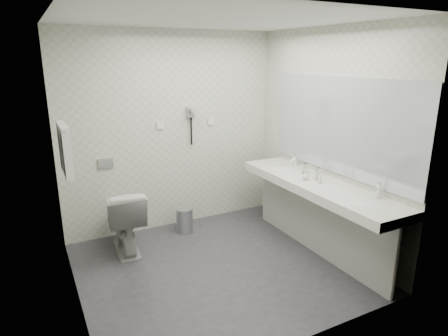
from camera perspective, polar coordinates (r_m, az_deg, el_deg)
floor at (r=4.29m, az=-0.88°, el=-14.38°), size 2.80×2.80×0.00m
ceiling at (r=3.72m, az=-1.05°, el=21.11°), size 2.80×2.80×0.00m
wall_back at (r=4.98m, az=-7.69°, el=5.23°), size 2.80×0.00×2.80m
wall_front at (r=2.76m, az=11.24°, el=-3.76°), size 2.80×0.00×2.80m
wall_left at (r=3.44m, az=-22.27°, el=-0.69°), size 0.00×2.60×2.60m
wall_right at (r=4.60m, az=14.89°, el=3.93°), size 0.00×2.60×2.60m
vanity_counter at (r=4.39m, az=13.54°, el=-2.64°), size 0.55×2.20×0.10m
vanity_panel at (r=4.55m, az=13.43°, el=-7.66°), size 0.03×2.15×0.75m
vanity_post_near at (r=3.94m, az=23.86°, el=-12.57°), size 0.06×0.06×0.75m
vanity_post_far at (r=5.34m, az=6.41°, el=-3.76°), size 0.06×0.06×0.75m
mirror at (r=4.41m, az=16.66°, el=5.94°), size 0.02×2.20×1.05m
basin_near at (r=3.94m, az=19.73°, el=-4.75°), size 0.40×0.31×0.05m
basin_far at (r=4.86m, az=8.59°, el=-0.11°), size 0.40×0.31×0.05m
faucet_near at (r=4.05m, az=21.74°, el=-3.05°), size 0.04×0.04×0.15m
faucet_far at (r=4.95m, az=10.46°, el=1.18°), size 0.04×0.04×0.15m
soap_bottle_a at (r=4.42m, az=13.34°, el=-1.18°), size 0.05×0.05×0.09m
soap_bottle_b at (r=4.42m, az=11.92°, el=-1.06°), size 0.11×0.11×0.10m
soap_bottle_c at (r=4.34m, az=13.96°, el=-1.47°), size 0.05×0.05×0.10m
glass_left at (r=4.58m, az=13.63°, el=-0.55°), size 0.06×0.06×0.10m
glass_right at (r=4.66m, az=11.85°, el=-0.02°), size 0.07×0.07×0.12m
toilet at (r=4.61m, az=-14.45°, el=-7.38°), size 0.48×0.78×0.76m
flush_plate at (r=4.82m, az=-17.02°, el=0.64°), size 0.18×0.02×0.12m
pedal_bin at (r=5.04m, az=-5.83°, el=-7.68°), size 0.26×0.26×0.30m
bin_lid at (r=4.98m, az=-5.89°, el=-6.00°), size 0.22×0.22×0.02m
towel_rail at (r=3.92m, az=-22.85°, el=5.67°), size 0.02×0.62×0.02m
towel_near at (r=3.83m, az=-22.15°, el=2.14°), size 0.07×0.24×0.48m
towel_far at (r=4.10m, az=-22.56°, el=2.96°), size 0.07×0.24×0.48m
dryer_cradle at (r=5.01m, az=-4.97°, el=8.26°), size 0.10×0.04×0.14m
dryer_barrel at (r=4.94m, az=-4.66°, el=8.51°), size 0.08×0.14×0.08m
dryer_cord at (r=5.03m, az=-4.83°, el=5.41°), size 0.02×0.02×0.35m
switch_plate_a at (r=4.91m, az=-9.34°, el=6.18°), size 0.09×0.02×0.09m
switch_plate_b at (r=5.16m, az=-1.91°, el=6.86°), size 0.09×0.02×0.09m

